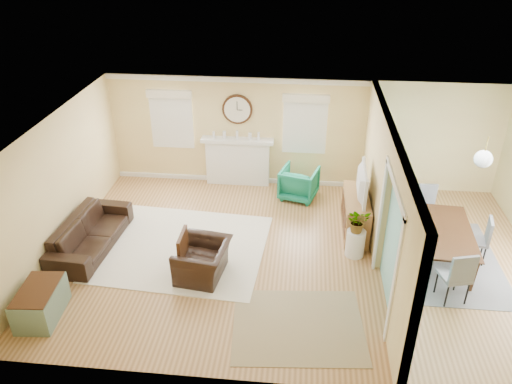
# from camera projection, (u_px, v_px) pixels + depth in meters

# --- Properties ---
(floor) EXTENTS (9.00, 9.00, 0.00)m
(floor) POSITION_uv_depth(u_px,v_px,m) (296.00, 256.00, 9.55)
(floor) COLOR #916137
(floor) RESTS_ON ground
(wall_back) EXTENTS (9.00, 0.02, 2.60)m
(wall_back) POSITION_uv_depth(u_px,v_px,m) (302.00, 134.00, 11.53)
(wall_back) COLOR #DAB778
(wall_back) RESTS_ON ground
(wall_front) EXTENTS (9.00, 0.02, 2.60)m
(wall_front) POSITION_uv_depth(u_px,v_px,m) (292.00, 314.00, 6.30)
(wall_front) COLOR #DAB778
(wall_front) RESTS_ON ground
(wall_left) EXTENTS (0.02, 6.00, 2.60)m
(wall_left) POSITION_uv_depth(u_px,v_px,m) (58.00, 185.00, 9.32)
(wall_left) COLOR #DAB778
(wall_left) RESTS_ON ground
(ceiling) EXTENTS (9.00, 6.00, 0.02)m
(ceiling) POSITION_uv_depth(u_px,v_px,m) (302.00, 129.00, 8.29)
(ceiling) COLOR white
(ceiling) RESTS_ON wall_back
(partition) EXTENTS (0.17, 6.00, 2.60)m
(partition) POSITION_uv_depth(u_px,v_px,m) (383.00, 191.00, 9.00)
(partition) COLOR #DAB778
(partition) RESTS_ON ground
(fireplace) EXTENTS (1.70, 0.30, 1.17)m
(fireplace) POSITION_uv_depth(u_px,v_px,m) (238.00, 161.00, 11.90)
(fireplace) COLOR white
(fireplace) RESTS_ON ground
(wall_clock) EXTENTS (0.70, 0.07, 0.70)m
(wall_clock) POSITION_uv_depth(u_px,v_px,m) (237.00, 109.00, 11.37)
(wall_clock) COLOR #402510
(wall_clock) RESTS_ON wall_back
(window_left) EXTENTS (1.05, 0.13, 1.42)m
(window_left) POSITION_uv_depth(u_px,v_px,m) (171.00, 115.00, 11.58)
(window_left) COLOR white
(window_left) RESTS_ON wall_back
(window_right) EXTENTS (1.05, 0.13, 1.42)m
(window_right) POSITION_uv_depth(u_px,v_px,m) (305.00, 120.00, 11.31)
(window_right) COLOR white
(window_right) RESTS_ON wall_back
(pendant) EXTENTS (0.30, 0.30, 0.55)m
(pendant) POSITION_uv_depth(u_px,v_px,m) (483.00, 159.00, 8.21)
(pendant) COLOR gold
(pendant) RESTS_ON ceiling
(rug_cream) EXTENTS (3.37, 2.97, 0.02)m
(rug_cream) POSITION_uv_depth(u_px,v_px,m) (182.00, 247.00, 9.79)
(rug_cream) COLOR beige
(rug_cream) RESTS_ON floor
(rug_jute) EXTENTS (2.19, 1.85, 0.01)m
(rug_jute) POSITION_uv_depth(u_px,v_px,m) (298.00, 326.00, 7.92)
(rug_jute) COLOR tan
(rug_jute) RESTS_ON floor
(rug_grey) EXTENTS (2.17, 2.71, 0.01)m
(rug_grey) POSITION_uv_depth(u_px,v_px,m) (439.00, 259.00, 9.45)
(rug_grey) COLOR slate
(rug_grey) RESTS_ON floor
(sofa) EXTENTS (0.99, 2.24, 0.64)m
(sofa) POSITION_uv_depth(u_px,v_px,m) (90.00, 233.00, 9.67)
(sofa) COLOR black
(sofa) RESTS_ON floor
(eames_chair) EXTENTS (0.99, 1.10, 0.65)m
(eames_chair) POSITION_uv_depth(u_px,v_px,m) (203.00, 261.00, 8.89)
(eames_chair) COLOR black
(eames_chair) RESTS_ON floor
(green_chair) EXTENTS (0.97, 0.99, 0.73)m
(green_chair) POSITION_uv_depth(u_px,v_px,m) (299.00, 183.00, 11.39)
(green_chair) COLOR #006848
(green_chair) RESTS_ON floor
(trunk) EXTENTS (0.66, 1.00, 0.55)m
(trunk) POSITION_uv_depth(u_px,v_px,m) (40.00, 303.00, 8.00)
(trunk) COLOR gray
(trunk) RESTS_ON floor
(credenza) EXTENTS (0.48, 1.42, 0.80)m
(credenza) POSITION_uv_depth(u_px,v_px,m) (355.00, 214.00, 10.14)
(credenza) COLOR #A9733B
(credenza) RESTS_ON floor
(tv) EXTENTS (0.18, 1.12, 0.64)m
(tv) POSITION_uv_depth(u_px,v_px,m) (358.00, 183.00, 9.79)
(tv) COLOR black
(tv) RESTS_ON credenza
(garden_stool) EXTENTS (0.36, 0.36, 0.53)m
(garden_stool) POSITION_uv_depth(u_px,v_px,m) (355.00, 243.00, 9.47)
(garden_stool) COLOR white
(garden_stool) RESTS_ON floor
(potted_plant) EXTENTS (0.52, 0.49, 0.47)m
(potted_plant) POSITION_uv_depth(u_px,v_px,m) (358.00, 221.00, 9.22)
(potted_plant) COLOR #337F33
(potted_plant) RESTS_ON garden_stool
(dining_table) EXTENTS (1.19, 1.96, 0.67)m
(dining_table) POSITION_uv_depth(u_px,v_px,m) (442.00, 245.00, 9.30)
(dining_table) COLOR #402510
(dining_table) RESTS_ON floor
(dining_chair_n) EXTENTS (0.41, 0.41, 0.89)m
(dining_chair_n) POSITION_uv_depth(u_px,v_px,m) (428.00, 204.00, 10.25)
(dining_chair_n) COLOR slate
(dining_chair_n) RESTS_ON floor
(dining_chair_s) EXTENTS (0.55, 0.55, 1.01)m
(dining_chair_s) POSITION_uv_depth(u_px,v_px,m) (455.00, 271.00, 8.21)
(dining_chair_s) COLOR slate
(dining_chair_s) RESTS_ON floor
(dining_chair_w) EXTENTS (0.49, 0.49, 1.02)m
(dining_chair_w) POSITION_uv_depth(u_px,v_px,m) (413.00, 229.00, 9.28)
(dining_chair_w) COLOR white
(dining_chair_w) RESTS_ON floor
(dining_chair_e) EXTENTS (0.48, 0.48, 0.91)m
(dining_chair_e) POSITION_uv_depth(u_px,v_px,m) (477.00, 236.00, 9.20)
(dining_chair_e) COLOR slate
(dining_chair_e) RESTS_ON floor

